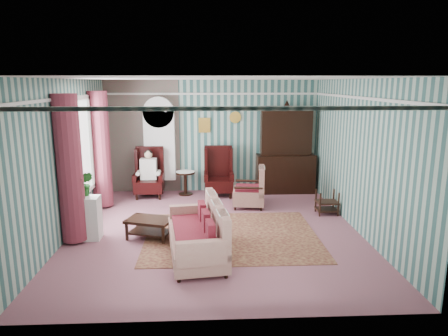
{
  "coord_description": "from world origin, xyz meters",
  "views": [
    {
      "loc": [
        -0.18,
        -7.36,
        2.83
      ],
      "look_at": [
        0.2,
        0.6,
        1.12
      ],
      "focal_mm": 32.0,
      "sensor_mm": 36.0,
      "label": 1
    }
  ],
  "objects_px": {
    "nest_table": "(327,202)",
    "floral_armchair": "(249,184)",
    "bookcase": "(160,150)",
    "wingback_left": "(149,173)",
    "wingback_right": "(219,172)",
    "dresser_hutch": "(286,148)",
    "plant_stand": "(85,218)",
    "seated_woman": "(149,174)",
    "sofa": "(196,226)",
    "round_side_table": "(185,183)",
    "coffee_table": "(150,228)"
  },
  "relations": [
    {
      "from": "nest_table",
      "to": "floral_armchair",
      "type": "distance_m",
      "value": 1.78
    },
    {
      "from": "bookcase",
      "to": "wingback_left",
      "type": "bearing_deg",
      "value": -122.66
    },
    {
      "from": "wingback_right",
      "to": "bookcase",
      "type": "bearing_deg",
      "value": 165.43
    },
    {
      "from": "dresser_hutch",
      "to": "plant_stand",
      "type": "distance_m",
      "value": 5.31
    },
    {
      "from": "wingback_right",
      "to": "nest_table",
      "type": "xyz_separation_m",
      "value": [
        2.32,
        -1.55,
        -0.35
      ]
    },
    {
      "from": "seated_woman",
      "to": "sofa",
      "type": "distance_m",
      "value": 3.83
    },
    {
      "from": "seated_woman",
      "to": "floral_armchair",
      "type": "distance_m",
      "value": 2.59
    },
    {
      "from": "bookcase",
      "to": "sofa",
      "type": "height_order",
      "value": "bookcase"
    },
    {
      "from": "nest_table",
      "to": "plant_stand",
      "type": "relative_size",
      "value": 0.68
    },
    {
      "from": "wingback_right",
      "to": "round_side_table",
      "type": "height_order",
      "value": "wingback_right"
    },
    {
      "from": "bookcase",
      "to": "seated_woman",
      "type": "xyz_separation_m",
      "value": [
        -0.25,
        -0.39,
        -0.53
      ]
    },
    {
      "from": "sofa",
      "to": "floral_armchair",
      "type": "height_order",
      "value": "floral_armchair"
    },
    {
      "from": "seated_woman",
      "to": "wingback_left",
      "type": "bearing_deg",
      "value": 0.0
    },
    {
      "from": "dresser_hutch",
      "to": "nest_table",
      "type": "relative_size",
      "value": 4.37
    },
    {
      "from": "dresser_hutch",
      "to": "nest_table",
      "type": "bearing_deg",
      "value": -72.61
    },
    {
      "from": "bookcase",
      "to": "wingback_left",
      "type": "relative_size",
      "value": 1.79
    },
    {
      "from": "seated_woman",
      "to": "round_side_table",
      "type": "relative_size",
      "value": 1.97
    },
    {
      "from": "round_side_table",
      "to": "sofa",
      "type": "bearing_deg",
      "value": -84.68
    },
    {
      "from": "wingback_right",
      "to": "plant_stand",
      "type": "bearing_deg",
      "value": -132.84
    },
    {
      "from": "dresser_hutch",
      "to": "sofa",
      "type": "xyz_separation_m",
      "value": [
        -2.25,
        -3.89,
        -0.65
      ]
    },
    {
      "from": "dresser_hutch",
      "to": "coffee_table",
      "type": "bearing_deg",
      "value": -135.8
    },
    {
      "from": "seated_woman",
      "to": "floral_armchair",
      "type": "bearing_deg",
      "value": -21.51
    },
    {
      "from": "plant_stand",
      "to": "floral_armchair",
      "type": "relative_size",
      "value": 0.75
    },
    {
      "from": "wingback_right",
      "to": "floral_armchair",
      "type": "distance_m",
      "value": 1.16
    },
    {
      "from": "wingback_left",
      "to": "plant_stand",
      "type": "xyz_separation_m",
      "value": [
        -0.8,
        -2.75,
        -0.22
      ]
    },
    {
      "from": "sofa",
      "to": "plant_stand",
      "type": "bearing_deg",
      "value": 59.37
    },
    {
      "from": "dresser_hutch",
      "to": "coffee_table",
      "type": "distance_m",
      "value": 4.47
    },
    {
      "from": "nest_table",
      "to": "plant_stand",
      "type": "distance_m",
      "value": 5.02
    },
    {
      "from": "wingback_right",
      "to": "plant_stand",
      "type": "xyz_separation_m",
      "value": [
        -2.55,
        -2.75,
        -0.22
      ]
    },
    {
      "from": "round_side_table",
      "to": "floral_armchair",
      "type": "height_order",
      "value": "floral_armchair"
    },
    {
      "from": "seated_woman",
      "to": "floral_armchair",
      "type": "relative_size",
      "value": 1.1
    },
    {
      "from": "floral_armchair",
      "to": "coffee_table",
      "type": "distance_m",
      "value": 2.75
    },
    {
      "from": "wingback_right",
      "to": "round_side_table",
      "type": "distance_m",
      "value": 0.92
    },
    {
      "from": "wingback_left",
      "to": "wingback_right",
      "type": "xyz_separation_m",
      "value": [
        1.75,
        0.0,
        0.0
      ]
    },
    {
      "from": "nest_table",
      "to": "coffee_table",
      "type": "distance_m",
      "value": 3.89
    },
    {
      "from": "round_side_table",
      "to": "seated_woman",
      "type": "bearing_deg",
      "value": -170.54
    },
    {
      "from": "round_side_table",
      "to": "floral_armchair",
      "type": "distance_m",
      "value": 1.88
    },
    {
      "from": "sofa",
      "to": "coffee_table",
      "type": "bearing_deg",
      "value": 37.99
    },
    {
      "from": "plant_stand",
      "to": "wingback_left",
      "type": "bearing_deg",
      "value": 73.78
    },
    {
      "from": "wingback_right",
      "to": "seated_woman",
      "type": "relative_size",
      "value": 1.06
    },
    {
      "from": "wingback_left",
      "to": "nest_table",
      "type": "xyz_separation_m",
      "value": [
        4.07,
        -1.55,
        -0.35
      ]
    },
    {
      "from": "wingback_left",
      "to": "round_side_table",
      "type": "distance_m",
      "value": 0.97
    },
    {
      "from": "wingback_left",
      "to": "wingback_right",
      "type": "relative_size",
      "value": 1.0
    },
    {
      "from": "round_side_table",
      "to": "wingback_left",
      "type": "bearing_deg",
      "value": -170.54
    },
    {
      "from": "bookcase",
      "to": "wingback_right",
      "type": "xyz_separation_m",
      "value": [
        1.5,
        -0.39,
        -0.5
      ]
    },
    {
      "from": "nest_table",
      "to": "bookcase",
      "type": "bearing_deg",
      "value": 153.08
    },
    {
      "from": "coffee_table",
      "to": "nest_table",
      "type": "bearing_deg",
      "value": 18.23
    },
    {
      "from": "dresser_hutch",
      "to": "floral_armchair",
      "type": "relative_size",
      "value": 2.2
    },
    {
      "from": "bookcase",
      "to": "plant_stand",
      "type": "relative_size",
      "value": 2.8
    },
    {
      "from": "wingback_left",
      "to": "seated_woman",
      "type": "distance_m",
      "value": 0.04
    }
  ]
}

